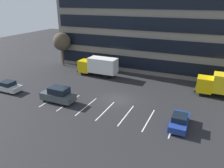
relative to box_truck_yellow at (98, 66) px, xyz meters
name	(u,v)px	position (x,y,z in m)	size (l,w,h in m)	color
ground_plane	(117,99)	(7.12, -7.99, -1.92)	(120.00, 120.00, 0.00)	#262628
office_building	(154,12)	(7.12, 9.96, 8.88)	(36.97, 11.80, 21.60)	slate
lot_markings	(106,111)	(7.12, -11.70, -1.92)	(16.94, 5.40, 0.01)	silver
box_truck_yellow	(98,66)	(0.00, 0.00, 0.00)	(7.37, 2.44, 3.42)	yellow
suv_charcoal	(58,95)	(0.13, -12.00, -0.89)	(4.73, 2.00, 2.14)	#474C51
sedan_silver	(7,86)	(-9.30, -12.15, -1.16)	(4.51, 1.89, 1.62)	silver
sedan_navy	(180,121)	(16.16, -11.71, -1.20)	(1.79, 4.28, 1.53)	navy
bare_tree	(62,42)	(-9.88, 2.92, 3.11)	(3.68, 3.68, 6.89)	#473323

